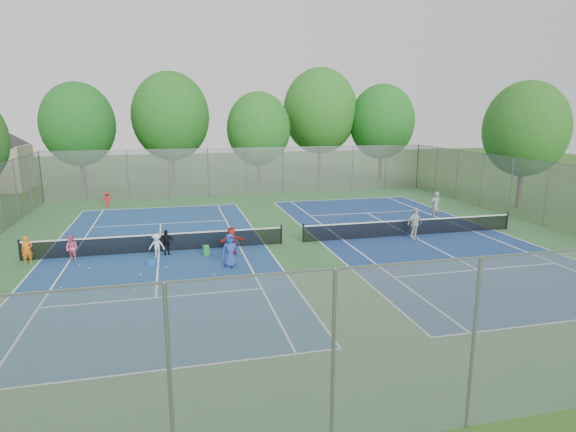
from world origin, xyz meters
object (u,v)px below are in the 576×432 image
at_px(ball_crate, 151,263).
at_px(instructor, 435,206).
at_px(net_right, 411,228).
at_px(ball_hopper, 206,251).
at_px(net_left, 158,243).

bearing_deg(ball_crate, instructor, 17.78).
bearing_deg(instructor, net_right, 38.71).
bearing_deg(instructor, ball_crate, 12.46).
relative_size(ball_hopper, instructor, 0.29).
bearing_deg(net_right, ball_hopper, -173.56).
height_order(ball_crate, ball_hopper, ball_hopper).
distance_m(net_right, ball_crate, 14.47).
bearing_deg(net_left, net_right, 0.00).
bearing_deg(instructor, ball_hopper, 12.03).
distance_m(ball_crate, instructor, 18.77).
relative_size(net_right, ball_crate, 40.19).
distance_m(ball_hopper, instructor, 16.03).
bearing_deg(net_right, net_left, 180.00).
xyz_separation_m(net_right, ball_hopper, (-11.72, -1.32, -0.18)).
relative_size(net_right, ball_hopper, 23.58).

